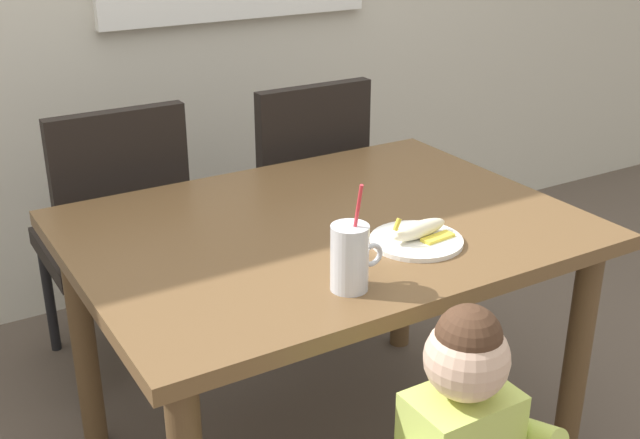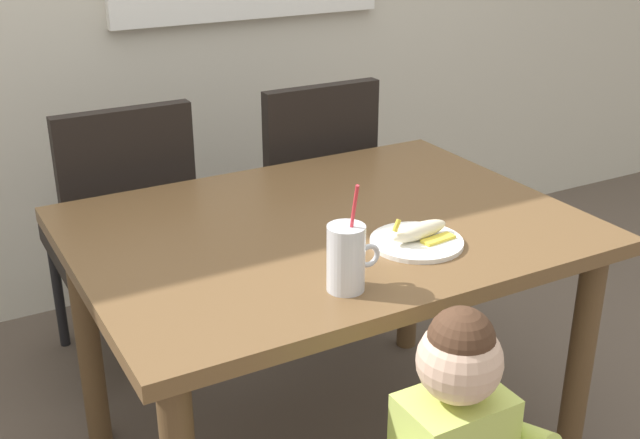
# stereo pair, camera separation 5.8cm
# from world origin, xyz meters

# --- Properties ---
(dining_table) EXTENTS (1.29, 0.96, 0.76)m
(dining_table) POSITION_xyz_m (0.00, 0.00, 0.65)
(dining_table) COLOR brown
(dining_table) RESTS_ON ground
(dining_chair_left) EXTENTS (0.44, 0.45, 0.96)m
(dining_chair_left) POSITION_xyz_m (-0.35, 0.73, 0.54)
(dining_chair_left) COLOR black
(dining_chair_left) RESTS_ON ground
(dining_chair_right) EXTENTS (0.44, 0.45, 0.96)m
(dining_chair_right) POSITION_xyz_m (0.31, 0.70, 0.54)
(dining_chair_right) COLOR black
(dining_chair_right) RESTS_ON ground
(milk_cup) EXTENTS (0.13, 0.08, 0.25)m
(milk_cup) POSITION_xyz_m (-0.14, -0.34, 0.82)
(milk_cup) COLOR silver
(milk_cup) RESTS_ON dining_table
(snack_plate) EXTENTS (0.23, 0.23, 0.01)m
(snack_plate) POSITION_xyz_m (0.13, -0.22, 0.76)
(snack_plate) COLOR white
(snack_plate) RESTS_ON dining_table
(peeled_banana) EXTENTS (0.17, 0.11, 0.07)m
(peeled_banana) POSITION_xyz_m (0.14, -0.22, 0.79)
(peeled_banana) COLOR #F4EAC6
(peeled_banana) RESTS_ON snack_plate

